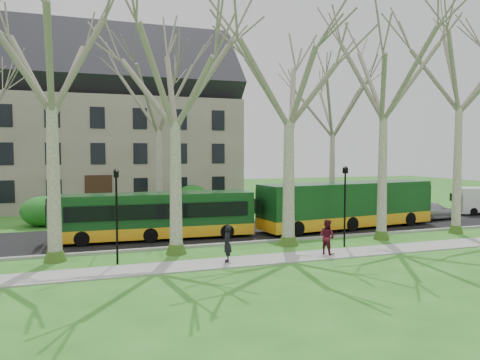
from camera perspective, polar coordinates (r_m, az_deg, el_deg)
name	(u,v)px	position (r m, az deg, el deg)	size (l,w,h in m)	color
ground	(234,251)	(24.70, -0.72, -8.61)	(120.00, 120.00, 0.00)	#2C6D1F
sidewalk	(251,261)	(22.39, 1.34, -9.80)	(70.00, 2.00, 0.06)	gray
road	(207,233)	(29.87, -4.10, -6.45)	(80.00, 8.00, 0.06)	black
curb	(226,244)	(26.08, -1.78, -7.81)	(80.00, 0.25, 0.14)	#A5A39E
building	(95,121)	(47.02, -17.29, 6.86)	(26.50, 12.20, 16.00)	gray
tree_row_verge	(232,116)	(24.50, -0.96, 7.75)	(49.00, 7.00, 14.00)	gray
tree_row_far	(169,140)	(34.50, -8.68, 4.82)	(33.00, 7.00, 12.00)	gray
lamp_row	(240,204)	(23.35, 0.05, -2.92)	(36.22, 0.22, 4.30)	black
hedges	(119,206)	(37.26, -14.51, -3.06)	(30.60, 8.60, 2.00)	#1D641C
bus_lead	(158,215)	(27.87, -9.97, -4.25)	(11.13, 2.32, 2.78)	#123F18
bus_follow	(348,204)	(32.14, 12.98, -2.93)	(12.61, 2.63, 3.15)	#123F18
sedan	(430,211)	(38.12, 22.20, -3.48)	(1.86, 4.56, 1.32)	#BDBCC1
pedestrian_a	(227,244)	(21.88, -1.57, -7.75)	(0.62, 0.41, 1.71)	black
pedestrian_b	(327,237)	(23.89, 10.56, -6.82)	(0.84, 0.66, 1.74)	#50121F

